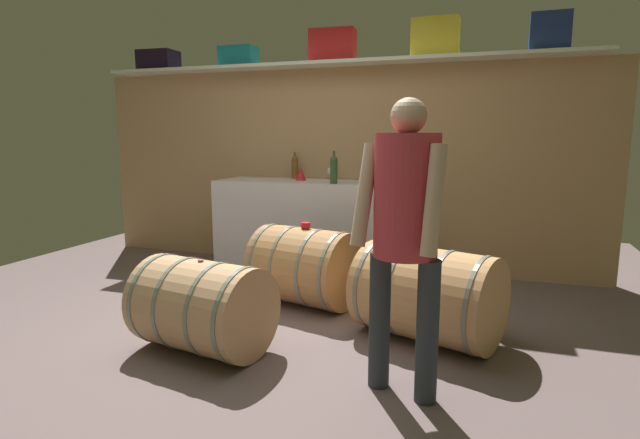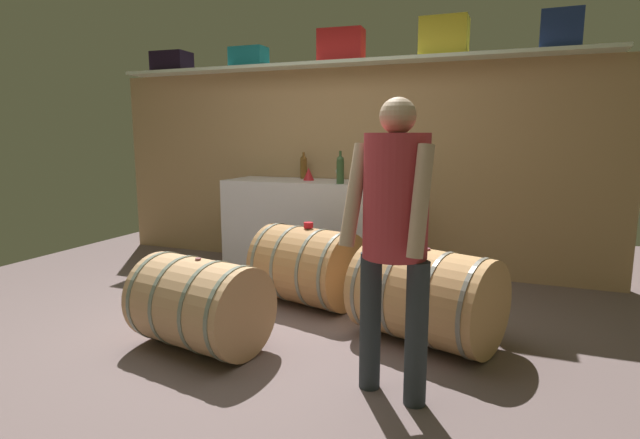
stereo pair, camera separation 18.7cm
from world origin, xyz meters
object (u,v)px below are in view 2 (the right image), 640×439
object	(u,v)px
toolcase_red	(341,46)
wine_barrel_near	(308,266)
wine_barrel_flank	(200,304)
winemaker_pouring	(395,219)
toolcase_navy	(561,30)
wine_bottle_green	(340,169)
red_funnel	(309,174)
work_cabinet	(314,226)
toolcase_black	(172,62)
tasting_cup	(308,225)
toolcase_teal	(249,57)
wine_bottle_amber	(304,167)
wine_glass	(339,171)
wine_bottle_dark	(388,168)
wine_barrel_far	(426,296)
toolcase_yellow	(444,37)

from	to	relation	value
toolcase_red	wine_barrel_near	world-z (taller)	toolcase_red
wine_barrel_flank	winemaker_pouring	xyz separation A→B (m)	(1.28, -0.14, 0.65)
toolcase_navy	wine_bottle_green	size ratio (longest dim) A/B	1.05
wine_bottle_green	red_funnel	world-z (taller)	wine_bottle_green
work_cabinet	wine_barrel_flank	world-z (taller)	work_cabinet
toolcase_black	wine_bottle_green	world-z (taller)	toolcase_black
red_funnel	tasting_cup	world-z (taller)	red_funnel
toolcase_teal	work_cabinet	bearing A→B (deg)	-15.15
toolcase_navy	winemaker_pouring	xyz separation A→B (m)	(-0.81, -2.36, -1.27)
wine_bottle_amber	winemaker_pouring	xyz separation A→B (m)	(1.52, -2.35, -0.09)
toolcase_teal	toolcase_red	world-z (taller)	toolcase_red
wine_bottle_green	wine_glass	xyz separation A→B (m)	(-0.15, 0.40, -0.05)
toolcase_black	wine_bottle_dark	size ratio (longest dim) A/B	1.26
toolcase_black	wine_barrel_far	world-z (taller)	toolcase_black
wine_bottle_amber	red_funnel	size ratio (longest dim) A/B	2.15
wine_bottle_dark	tasting_cup	world-z (taller)	wine_bottle_dark
toolcase_red	wine_bottle_amber	world-z (taller)	toolcase_red
work_cabinet	tasting_cup	xyz separation A→B (m)	(0.35, -0.95, 0.19)
wine_bottle_dark	toolcase_navy	bearing A→B (deg)	7.50
toolcase_black	wine_barrel_far	xyz separation A→B (m)	(3.16, -1.58, -1.85)
wine_glass	tasting_cup	world-z (taller)	wine_glass
red_funnel	toolcase_navy	bearing A→B (deg)	4.67
wine_bottle_amber	wine_glass	bearing A→B (deg)	1.76
work_cabinet	wine_glass	xyz separation A→B (m)	(0.19, 0.22, 0.54)
toolcase_navy	work_cabinet	bearing A→B (deg)	-172.74
tasting_cup	wine_bottle_amber	bearing A→B (deg)	115.21
toolcase_teal	wine_barrel_near	bearing A→B (deg)	-45.68
toolcase_yellow	wine_bottle_amber	size ratio (longest dim) A/B	1.53
winemaker_pouring	wine_bottle_dark	bearing A→B (deg)	-57.22
toolcase_navy	wine_bottle_amber	distance (m)	2.61
wine_glass	tasting_cup	size ratio (longest dim) A/B	1.67
work_cabinet	wine_bottle_dark	size ratio (longest dim) A/B	5.68
toolcase_red	tasting_cup	world-z (taller)	toolcase_red
wine_barrel_far	winemaker_pouring	xyz separation A→B (m)	(-0.04, -0.77, 0.63)
tasting_cup	toolcase_teal	bearing A→B (deg)	135.09
wine_barrel_near	wine_barrel_far	size ratio (longest dim) A/B	0.87
toolcase_yellow	winemaker_pouring	xyz separation A→B (m)	(0.14, -2.36, -1.28)
toolcase_navy	wine_glass	world-z (taller)	toolcase_navy
wine_barrel_flank	wine_barrel_far	bearing A→B (deg)	36.20
wine_bottle_dark	tasting_cup	bearing A→B (deg)	-111.96
work_cabinet	red_funnel	xyz separation A→B (m)	(-0.07, 0.03, 0.52)
work_cabinet	wine_bottle_green	distance (m)	0.71
toolcase_teal	wine_bottle_dark	size ratio (longest dim) A/B	1.19
toolcase_navy	work_cabinet	size ratio (longest dim) A/B	0.18
toolcase_yellow	work_cabinet	xyz separation A→B (m)	(-1.18, -0.21, -1.77)
toolcase_teal	wine_barrel_flank	distance (m)	3.02
work_cabinet	toolcase_red	bearing A→B (deg)	46.11
wine_bottle_green	red_funnel	size ratio (longest dim) A/B	2.40
wine_barrel_near	toolcase_red	bearing A→B (deg)	111.49
wine_barrel_flank	toolcase_black	bearing A→B (deg)	140.29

